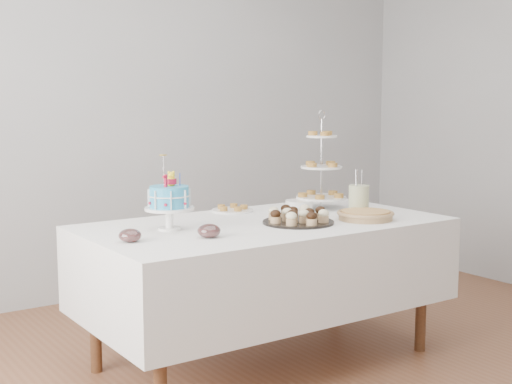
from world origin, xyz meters
TOP-DOWN VIEW (x-y plane):
  - floor at (0.00, 0.00)m, footprint 5.00×5.00m
  - walls at (0.00, 0.00)m, footprint 5.04×4.04m
  - table at (0.00, 0.30)m, footprint 1.92×1.02m
  - birthday_cake at (-0.53, 0.38)m, footprint 0.25×0.25m
  - cupcake_tray at (0.12, 0.17)m, footprint 0.38×0.38m
  - pie at (0.49, 0.05)m, footprint 0.31×0.31m
  - tiered_stand at (0.56, 0.50)m, footprint 0.30×0.30m
  - plate_stack at (0.38, 0.49)m, footprint 0.16×0.16m
  - pastry_plate at (0.05, 0.70)m, footprint 0.24×0.24m
  - jam_bowl_a at (-0.46, 0.10)m, footprint 0.11×0.11m
  - jam_bowl_b at (-0.82, 0.22)m, footprint 0.10×0.10m
  - utensil_pitcher at (0.58, 0.20)m, footprint 0.12×0.11m

SIDE VIEW (x-z plane):
  - floor at x=0.00m, z-range 0.00..0.00m
  - table at x=0.00m, z-range 0.16..0.93m
  - pastry_plate at x=0.05m, z-range 0.77..0.80m
  - pie at x=0.49m, z-range 0.77..0.82m
  - jam_bowl_b at x=-0.82m, z-range 0.77..0.83m
  - jam_bowl_a at x=-0.46m, z-range 0.77..0.83m
  - plate_stack at x=0.38m, z-range 0.77..0.83m
  - cupcake_tray at x=0.12m, z-range 0.77..0.85m
  - utensil_pitcher at x=0.58m, z-range 0.73..0.99m
  - birthday_cake at x=-0.53m, z-range 0.68..1.06m
  - tiered_stand at x=0.56m, z-range 0.72..1.31m
  - walls at x=0.00m, z-range 0.00..2.70m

